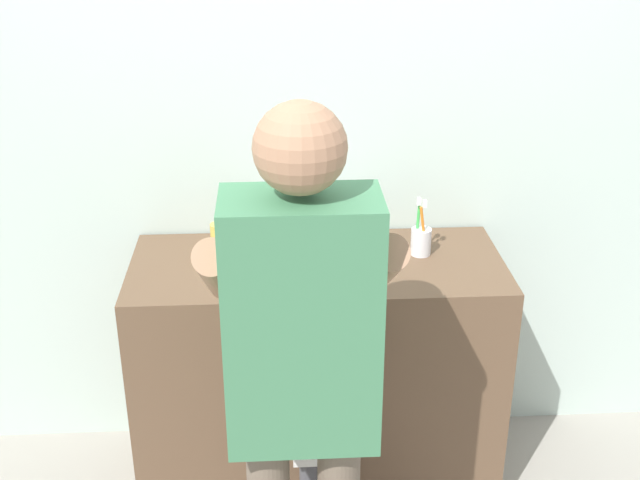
# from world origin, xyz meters

# --- Properties ---
(back_wall) EXTENTS (4.40, 0.08, 2.70)m
(back_wall) POSITION_xyz_m (0.00, 0.62, 1.35)
(back_wall) COLOR silver
(back_wall) RESTS_ON ground
(vanity_cabinet) EXTENTS (1.28, 0.54, 0.89)m
(vanity_cabinet) POSITION_xyz_m (0.00, 0.30, 0.44)
(vanity_cabinet) COLOR brown
(vanity_cabinet) RESTS_ON ground
(sink_basin) EXTENTS (0.36, 0.36, 0.11)m
(sink_basin) POSITION_xyz_m (0.00, 0.28, 0.95)
(sink_basin) COLOR silver
(sink_basin) RESTS_ON vanity_cabinet
(faucet) EXTENTS (0.18, 0.14, 0.18)m
(faucet) POSITION_xyz_m (0.00, 0.50, 0.97)
(faucet) COLOR #B7BABF
(faucet) RESTS_ON vanity_cabinet
(toothbrush_cup) EXTENTS (0.07, 0.07, 0.21)m
(toothbrush_cup) POSITION_xyz_m (0.36, 0.35, 0.94)
(toothbrush_cup) COLOR silver
(toothbrush_cup) RESTS_ON vanity_cabinet
(soap_bottle) EXTENTS (0.06, 0.06, 0.17)m
(soap_bottle) POSITION_xyz_m (-0.33, 0.35, 0.96)
(soap_bottle) COLOR gold
(soap_bottle) RESTS_ON vanity_cabinet
(child_toddler) EXTENTS (0.27, 0.27, 0.89)m
(child_toddler) POSITION_xyz_m (0.00, -0.10, 0.53)
(child_toddler) COLOR #47474C
(child_toddler) RESTS_ON ground
(adult_parent) EXTENTS (0.51, 0.54, 1.65)m
(adult_parent) POSITION_xyz_m (-0.08, -0.43, 0.99)
(adult_parent) COLOR #6B5B4C
(adult_parent) RESTS_ON ground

